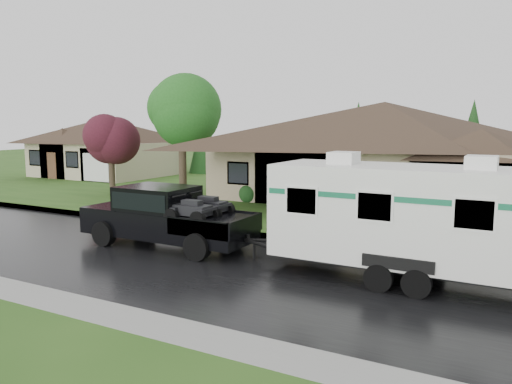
{
  "coord_description": "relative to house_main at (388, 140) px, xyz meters",
  "views": [
    {
      "loc": [
        9.36,
        -14.94,
        4.51
      ],
      "look_at": [
        0.13,
        2.0,
        1.86
      ],
      "focal_mm": 35.0,
      "sensor_mm": 36.0,
      "label": 1
    }
  ],
  "objects": [
    {
      "name": "ground",
      "position": [
        -2.29,
        -13.84,
        -3.59
      ],
      "size": [
        140.0,
        140.0,
        0.0
      ],
      "primitive_type": "plane",
      "color": "#2B5219",
      "rests_on": "ground"
    },
    {
      "name": "road",
      "position": [
        -2.29,
        -15.84,
        -3.59
      ],
      "size": [
        140.0,
        8.0,
        0.01
      ],
      "primitive_type": "cube",
      "color": "black",
      "rests_on": "ground"
    },
    {
      "name": "curb",
      "position": [
        -2.29,
        -11.59,
        -3.52
      ],
      "size": [
        140.0,
        0.5,
        0.15
      ],
      "primitive_type": "cube",
      "color": "gray",
      "rests_on": "ground"
    },
    {
      "name": "lawn",
      "position": [
        -2.29,
        1.16,
        -3.52
      ],
      "size": [
        140.0,
        26.0,
        0.15
      ],
      "primitive_type": "cube",
      "color": "#2B5219",
      "rests_on": "ground"
    },
    {
      "name": "house_main",
      "position": [
        0.0,
        0.0,
        0.0
      ],
      "size": [
        19.44,
        10.8,
        6.9
      ],
      "color": "gray",
      "rests_on": "lawn"
    },
    {
      "name": "house_far",
      "position": [
        -24.07,
        2.02,
        -0.62
      ],
      "size": [
        10.8,
        8.64,
        5.8
      ],
      "color": "tan",
      "rests_on": "lawn"
    },
    {
      "name": "tree_left_green",
      "position": [
        -10.9,
        -4.91,
        1.49
      ],
      "size": [
        4.29,
        4.29,
        7.1
      ],
      "color": "#382B1E",
      "rests_on": "lawn"
    },
    {
      "name": "tree_red",
      "position": [
        -15.4,
        -6.12,
        -0.0
      ],
      "size": [
        3.0,
        3.0,
        4.96
      ],
      "color": "#382B1E",
      "rests_on": "lawn"
    },
    {
      "name": "shrub_row",
      "position": [
        -0.29,
        -4.54,
        -2.94
      ],
      "size": [
        13.6,
        1.0,
        1.0
      ],
      "color": "#143814",
      "rests_on": "lawn"
    },
    {
      "name": "pickup_truck",
      "position": [
        -4.57,
        -14.49,
        -2.4
      ],
      "size": [
        6.65,
        2.53,
        2.22
      ],
      "color": "black",
      "rests_on": "ground"
    },
    {
      "name": "travel_trailer",
      "position": [
        4.25,
        -14.49,
        -1.64
      ],
      "size": [
        8.2,
        2.88,
        3.68
      ],
      "color": "silver",
      "rests_on": "ground"
    }
  ]
}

